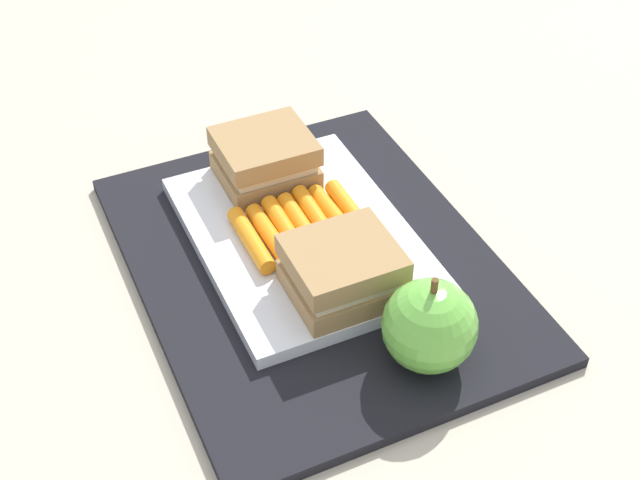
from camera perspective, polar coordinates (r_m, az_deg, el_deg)
The scene contains 7 objects.
ground_plane at distance 0.73m, azimuth -0.41°, elevation -1.88°, with size 2.40×2.40×0.00m, color #B7AD99.
lunchbag_mat at distance 0.72m, azimuth -0.41°, elevation -1.59°, with size 0.36×0.28×0.01m, color black.
food_tray at distance 0.73m, azimuth -1.22°, elevation 0.26°, with size 0.23×0.17×0.01m, color white.
sandwich_half_left at distance 0.77m, azimuth -3.59°, elevation 5.32°, with size 0.07×0.08×0.04m.
sandwich_half_right at distance 0.66m, azimuth 1.46°, elevation -2.00°, with size 0.07×0.08×0.04m.
carrot_sticks_bundle at distance 0.72m, azimuth -1.20°, elevation 1.01°, with size 0.08×0.10×0.02m.
apple at distance 0.62m, azimuth 7.14°, elevation -5.55°, with size 0.07×0.07×0.08m.
Camera 1 is at (0.48, -0.21, 0.50)m, focal length 49.23 mm.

